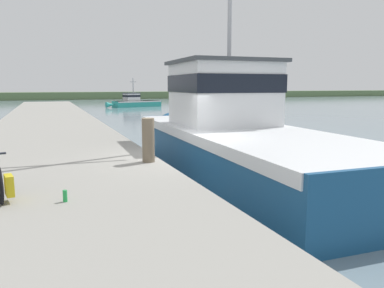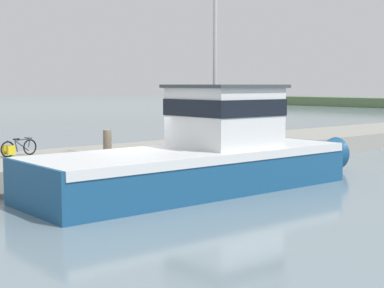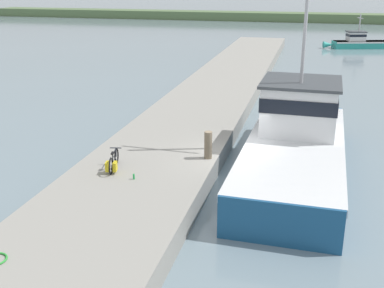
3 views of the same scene
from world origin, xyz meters
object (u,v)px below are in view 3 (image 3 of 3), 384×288
object	(u,v)px
bicycle_touring	(113,162)
water_bottle_by_bike	(134,177)
boat_red_outer	(359,42)
mooring_post	(208,145)
fishing_boat_main	(296,141)

from	to	relation	value
bicycle_touring	water_bottle_by_bike	size ratio (longest dim) A/B	8.24
boat_red_outer	mooring_post	xyz separation A→B (m)	(-8.68, -40.42, 0.74)
boat_red_outer	mooring_post	size ratio (longest dim) A/B	7.00
boat_red_outer	water_bottle_by_bike	size ratio (longest dim) A/B	39.18
boat_red_outer	water_bottle_by_bike	distance (m)	44.47
bicycle_touring	mooring_post	distance (m)	3.83
fishing_boat_main	bicycle_touring	size ratio (longest dim) A/B	8.55
mooring_post	water_bottle_by_bike	world-z (taller)	mooring_post
fishing_boat_main	bicycle_touring	world-z (taller)	fishing_boat_main
mooring_post	water_bottle_by_bike	distance (m)	3.48
fishing_boat_main	mooring_post	xyz separation A→B (m)	(-3.36, -1.87, 0.16)
mooring_post	water_bottle_by_bike	bearing A→B (deg)	-128.14
fishing_boat_main	boat_red_outer	world-z (taller)	fishing_boat_main
fishing_boat_main	water_bottle_by_bike	bearing A→B (deg)	-138.49
fishing_boat_main	bicycle_touring	bearing A→B (deg)	-146.94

